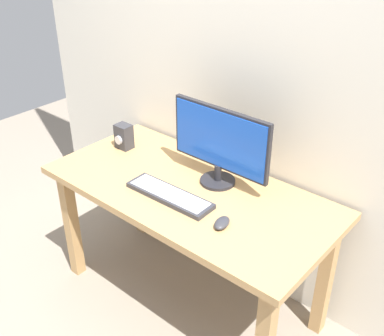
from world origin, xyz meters
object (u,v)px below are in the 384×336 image
at_px(keyboard_primary, 170,195).
at_px(mouse, 222,223).
at_px(desk, 189,205).
at_px(audio_controller, 124,137).
at_px(monitor, 220,143).

bearing_deg(keyboard_primary, mouse, -2.72).
relative_size(desk, mouse, 14.49).
relative_size(desk, audio_controller, 10.37).
bearing_deg(audio_controller, mouse, -14.30).
bearing_deg(desk, monitor, 62.44).
xyz_separation_m(mouse, audio_controller, (-0.85, 0.22, 0.05)).
height_order(desk, keyboard_primary, keyboard_primary).
height_order(keyboard_primary, audio_controller, audio_controller).
height_order(monitor, keyboard_primary, monitor).
distance_m(desk, audio_controller, 0.58).
height_order(monitor, mouse, monitor).
bearing_deg(keyboard_primary, audio_controller, 159.23).
distance_m(keyboard_primary, mouse, 0.32).
xyz_separation_m(desk, keyboard_primary, (-0.01, -0.12, 0.11)).
xyz_separation_m(monitor, audio_controller, (-0.62, -0.06, -0.14)).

